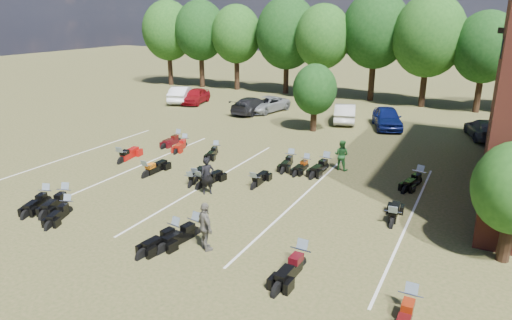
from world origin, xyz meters
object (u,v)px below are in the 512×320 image
Objects in this scene: car_4 at (387,118)px; person_grey at (205,227)px; person_green at (341,155)px; motorcycle_3 at (195,235)px; motorcycle_14 at (178,142)px; motorcycle_0 at (47,203)px; motorcycle_7 at (122,163)px; person_black at (207,176)px; car_0 at (196,96)px.

car_4 is 2.48× the size of person_grey.
person_green is 0.74× the size of motorcycle_3.
motorcycle_0 is at bearing -87.98° from motorcycle_14.
motorcycle_14 is at bearing 2.37° from person_green.
person_black is at bearing 156.72° from motorcycle_7.
motorcycle_0 is 0.90× the size of motorcycle_7.
car_4 is at bearing -86.43° from person_green.
motorcycle_14 is (0.27, 5.14, 0.00)m from motorcycle_7.
motorcycle_3 is at bearing -118.33° from car_4.
motorcycle_7 is (-10.07, 6.38, -0.94)m from person_grey.
person_grey reaches higher than motorcycle_3.
motorcycle_7 reaches higher than motorcycle_14.
person_black is 0.81× the size of motorcycle_0.
person_black is 0.73× the size of motorcycle_7.
motorcycle_14 is at bearing -102.82° from motorcycle_7.
person_green is at bearing -46.45° from car_0.
motorcycle_14 is at bearing -14.63° from person_grey.
motorcycle_7 reaches higher than motorcycle_0.
motorcycle_3 is at bearing -52.99° from motorcycle_14.
person_black is (13.64, -18.95, 0.17)m from car_0.
person_green is at bearing -111.42° from car_4.
person_grey reaches higher than motorcycle_14.
motorcycle_0 is (7.63, -23.31, -0.73)m from car_0.
car_4 is 22.18m from person_grey.
car_4 is 2.09× the size of motorcycle_14.
person_green reaches higher than motorcycle_3.
person_grey is (-1.91, -22.10, 0.15)m from car_4.
motorcycle_14 is at bearing 138.70° from motorcycle_3.
person_grey reaches higher than person_black.
car_0 is 2.37× the size of person_black.
motorcycle_3 is at bearing -106.94° from person_black.
person_black reaches higher than motorcycle_14.
car_4 is 19.78m from motorcycle_7.
motorcycle_14 is (-0.82, 11.20, 0.00)m from motorcycle_0.
person_green reaches higher than car_0.
car_0 is at bearing 82.71° from person_black.
motorcycle_3 is (-2.97, -21.32, -0.79)m from car_4.
person_green is at bearing -4.37° from motorcycle_14.
motorcycle_0 is (-8.98, 0.32, -0.94)m from person_grey.
person_grey reaches higher than motorcycle_7.
motorcycle_7 is at bearing 123.52° from person_black.
motorcycle_3 is (-2.77, -10.29, -0.86)m from person_green.
motorcycle_3 is at bearing -16.41° from motorcycle_0.
person_grey is at bearing -27.14° from motorcycle_3.
person_grey is at bearing -100.72° from person_black.
car_0 is 28.89m from person_grey.
motorcycle_3 is (7.93, 0.46, 0.00)m from motorcycle_0.
motorcycle_14 is (-11.71, -10.58, -0.79)m from car_4.
car_0 is 22.22m from person_green.
person_grey reaches higher than car_4.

